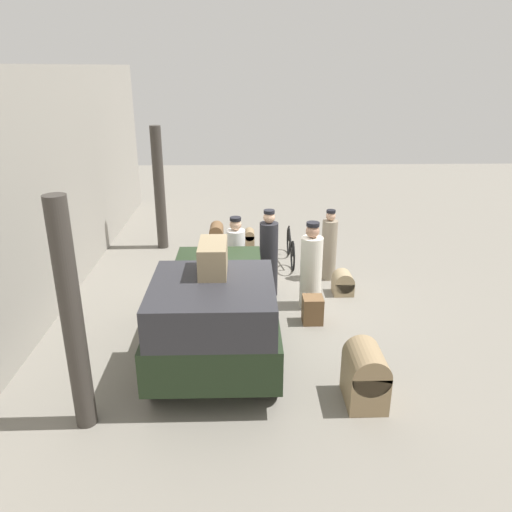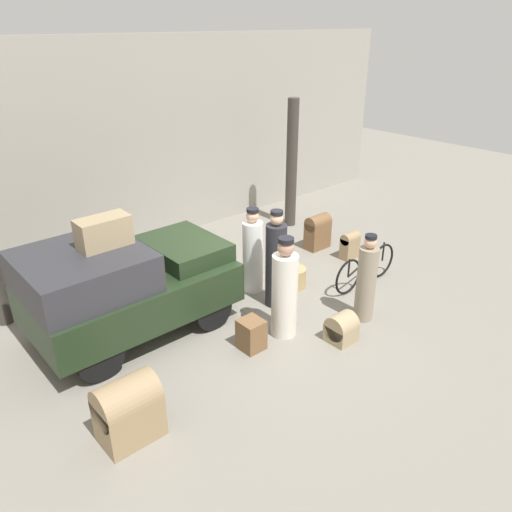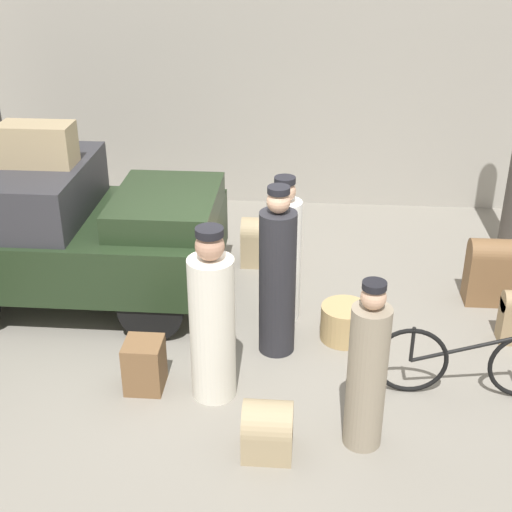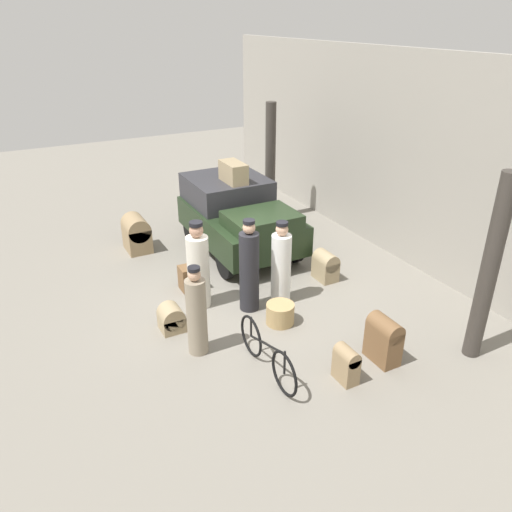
% 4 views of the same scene
% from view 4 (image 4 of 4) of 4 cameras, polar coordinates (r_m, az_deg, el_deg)
% --- Properties ---
extents(ground_plane, '(30.00, 30.00, 0.00)m').
position_cam_4_polar(ground_plane, '(10.02, -1.55, -4.68)').
color(ground_plane, gray).
extents(station_building_facade, '(16.00, 0.15, 4.50)m').
position_cam_4_polar(station_building_facade, '(11.39, 17.36, 10.28)').
color(station_building_facade, gray).
rests_on(station_building_facade, ground).
extents(canopy_pillar_left, '(0.27, 0.27, 3.12)m').
position_cam_4_polar(canopy_pillar_left, '(13.39, 1.65, 10.61)').
color(canopy_pillar_left, '#38332D').
rests_on(canopy_pillar_left, ground).
extents(canopy_pillar_right, '(0.27, 0.27, 3.12)m').
position_cam_4_polar(canopy_pillar_right, '(8.44, 25.11, -1.48)').
color(canopy_pillar_right, '#38332D').
rests_on(canopy_pillar_right, ground).
extents(truck, '(3.24, 1.90, 1.63)m').
position_cam_4_polar(truck, '(11.62, -2.09, 4.75)').
color(truck, black).
rests_on(truck, ground).
extents(bicycle, '(1.78, 0.04, 0.75)m').
position_cam_4_polar(bicycle, '(7.88, 1.24, -11.05)').
color(bicycle, black).
rests_on(bicycle, ground).
extents(wicker_basket, '(0.51, 0.51, 0.39)m').
position_cam_4_polar(wicker_basket, '(9.13, 2.77, -6.59)').
color(wicker_basket, tan).
rests_on(wicker_basket, ground).
extents(porter_lifting_near_truck, '(0.42, 0.42, 1.73)m').
position_cam_4_polar(porter_lifting_near_truck, '(9.44, -6.61, -1.45)').
color(porter_lifting_near_truck, silver).
rests_on(porter_lifting_near_truck, ground).
extents(porter_with_bicycle, '(0.33, 0.33, 1.58)m').
position_cam_4_polar(porter_with_bicycle, '(8.17, -6.80, -6.61)').
color(porter_with_bicycle, gray).
rests_on(porter_with_bicycle, ground).
extents(porter_carrying_trunk, '(0.37, 0.37, 1.82)m').
position_cam_4_polar(porter_carrying_trunk, '(9.24, -0.78, -1.52)').
color(porter_carrying_trunk, '#232328').
rests_on(porter_carrying_trunk, ground).
extents(conductor_in_dark_uniform, '(0.38, 0.38, 1.67)m').
position_cam_4_polar(conductor_in_dark_uniform, '(9.54, 2.88, -1.15)').
color(conductor_in_dark_uniform, white).
rests_on(conductor_in_dark_uniform, ground).
extents(trunk_barrel_dark, '(0.74, 0.54, 0.86)m').
position_cam_4_polar(trunk_barrel_dark, '(12.12, -13.49, 2.56)').
color(trunk_barrel_dark, '#937A56').
rests_on(trunk_barrel_dark, ground).
extents(trunk_large_brown, '(0.52, 0.37, 0.63)m').
position_cam_4_polar(trunk_large_brown, '(10.62, 7.96, -1.07)').
color(trunk_large_brown, '#9E8966').
rests_on(trunk_large_brown, ground).
extents(suitcase_small_leather, '(0.57, 0.33, 0.80)m').
position_cam_4_polar(suitcase_small_leather, '(8.35, 14.40, -9.09)').
color(suitcase_small_leather, brown).
rests_on(suitcase_small_leather, ground).
extents(suitcase_tan_flat, '(0.36, 0.37, 0.51)m').
position_cam_4_polar(suitcase_tan_flat, '(10.26, -7.65, -2.51)').
color(suitcase_tan_flat, brown).
rests_on(suitcase_tan_flat, ground).
extents(trunk_wicker_pale, '(0.41, 0.24, 0.60)m').
position_cam_4_polar(trunk_wicker_pale, '(7.87, 10.28, -11.97)').
color(trunk_wicker_pale, '#937A56').
rests_on(trunk_wicker_pale, ground).
extents(trunk_umber_medium, '(0.42, 0.41, 0.49)m').
position_cam_4_polar(trunk_umber_medium, '(9.05, -9.63, -7.07)').
color(trunk_umber_medium, '#9E8966').
rests_on(trunk_umber_medium, ground).
extents(trunk_on_truck_roof, '(0.79, 0.40, 0.46)m').
position_cam_4_polar(trunk_on_truck_roof, '(11.49, -2.61, 9.54)').
color(trunk_on_truck_roof, '#9E8966').
rests_on(trunk_on_truck_roof, truck).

